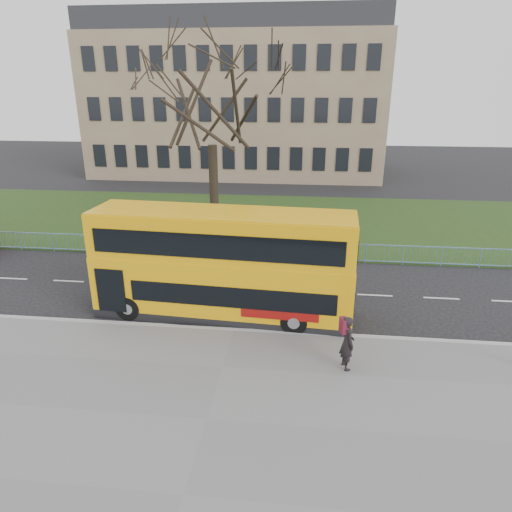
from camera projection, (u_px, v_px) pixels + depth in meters
The scene contains 9 objects.
ground at pixel (240, 314), 19.51m from camera, with size 120.00×120.00×0.00m, color black.
pavement at pixel (207, 421), 13.21m from camera, with size 80.00×10.50×0.12m, color slate.
kerb at pixel (234, 330), 18.04m from camera, with size 80.00×0.20×0.14m, color #9C9B9E.
grass_verge at pixel (268, 220), 32.80m from camera, with size 80.00×15.40×0.08m, color #1E3B15.
guard_railing at pixel (256, 250), 25.46m from camera, with size 40.00×0.12×1.10m, color #6F9AC6, non-canonical shape.
bare_tree at pixel (212, 126), 26.68m from camera, with size 9.61×9.61×13.73m, color black, non-canonical shape.
civic_building at pixel (239, 106), 50.13m from camera, with size 30.00×15.00×14.00m, color #8B7058.
yellow_bus at pixel (223, 262), 18.64m from camera, with size 10.76×3.21×4.45m.
pedestrian at pixel (347, 343), 15.26m from camera, with size 0.71×0.46×1.94m, color black.
Camera 1 is at (2.58, -17.22, 9.17)m, focal length 32.00 mm.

